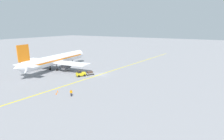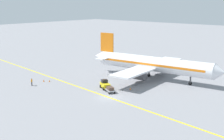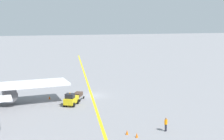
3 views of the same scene
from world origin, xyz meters
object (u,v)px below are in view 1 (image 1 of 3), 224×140
Objects in this scene: traffic_cone_near_nose at (56,93)px; traffic_cone_mid_apron at (83,71)px; baggage_tug_white at (81,74)px; airplane_at_gate at (56,60)px; baggage_cart_trailing at (90,73)px; ground_crew_worker at (71,93)px; traffic_cone_by_wingtip at (58,91)px.

traffic_cone_near_nose is 21.48m from traffic_cone_mid_apron.
airplane_at_gate is at bearing 169.49° from baggage_tug_white.
baggage_cart_trailing reaches higher than traffic_cone_mid_apron.
baggage_tug_white is at bearing 123.08° from ground_crew_worker.
airplane_at_gate is at bearing 144.24° from ground_crew_worker.
baggage_cart_trailing is 4.88m from traffic_cone_mid_apron.
traffic_cone_by_wingtip is at bearing -41.81° from airplane_at_gate.
traffic_cone_mid_apron is at bearing 111.50° from traffic_cone_by_wingtip.
baggage_tug_white is at bearing 107.72° from traffic_cone_by_wingtip.
ground_crew_worker is at bearing -56.92° from baggage_tug_white.
baggage_tug_white is 6.10× the size of traffic_cone_by_wingtip.
airplane_at_gate is at bearing -178.95° from baggage_cart_trailing.
airplane_at_gate is 26.45m from traffic_cone_near_nose.
airplane_at_gate reaches higher than traffic_cone_by_wingtip.
ground_crew_worker reaches higher than traffic_cone_mid_apron.
traffic_cone_mid_apron is (-8.16, 19.87, 0.00)m from traffic_cone_near_nose.
baggage_tug_white is at bearing -58.54° from traffic_cone_mid_apron.
ground_crew_worker is (7.67, -17.08, 0.15)m from baggage_cart_trailing.
airplane_at_gate is at bearing 137.48° from traffic_cone_near_nose.
airplane_at_gate is at bearing -169.12° from traffic_cone_mid_apron.
baggage_tug_white reaches higher than ground_crew_worker.
traffic_cone_by_wingtip is (-0.78, 1.14, 0.00)m from traffic_cone_near_nose.
ground_crew_worker is at bearing -2.42° from traffic_cone_by_wingtip.
ground_crew_worker is 4.82m from traffic_cone_by_wingtip.
ground_crew_worker is at bearing -35.76° from airplane_at_gate.
traffic_cone_mid_apron is (-12.15, 18.94, -0.63)m from ground_crew_worker.
ground_crew_worker is 4.15m from traffic_cone_near_nose.
traffic_cone_mid_apron is at bearing 10.88° from airplane_at_gate.
ground_crew_worker reaches higher than traffic_cone_by_wingtip.
baggage_cart_trailing is at bearing 114.18° from ground_crew_worker.
baggage_cart_trailing is at bearing 61.59° from baggage_tug_white.
traffic_cone_by_wingtip is at bearing 124.53° from traffic_cone_near_nose.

